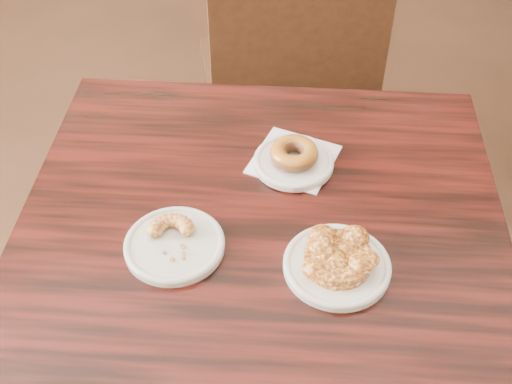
{
  "coord_description": "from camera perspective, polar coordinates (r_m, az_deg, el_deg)",
  "views": [
    {
      "loc": [
        -0.19,
        -0.87,
        1.58
      ],
      "look_at": [
        -0.14,
        -0.08,
        0.8
      ],
      "focal_mm": 45.0,
      "sensor_mm": 36.0,
      "label": 1
    }
  ],
  "objects": [
    {
      "name": "apple_fritter",
      "position": [
        1.05,
        7.31,
        -5.71
      ],
      "size": [
        0.15,
        0.15,
        0.04
      ],
      "primitive_type": null,
      "color": "#411907",
      "rests_on": "plate_fritter"
    },
    {
      "name": "glazed_donut",
      "position": [
        1.21,
        3.4,
        3.44
      ],
      "size": [
        0.09,
        0.09,
        0.03
      ],
      "primitive_type": "torus",
      "color": "brown",
      "rests_on": "plate_donut"
    },
    {
      "name": "cruller_fragment",
      "position": [
        1.08,
        -7.34,
        -4.09
      ],
      "size": [
        0.09,
        0.09,
        0.02
      ],
      "primitive_type": null,
      "color": "brown",
      "rests_on": "plate_cruller"
    },
    {
      "name": "napkin",
      "position": [
        1.25,
        3.37,
        2.91
      ],
      "size": [
        0.2,
        0.2,
        0.0
      ],
      "primitive_type": "cube",
      "rotation": [
        0.0,
        0.0,
        -0.49
      ],
      "color": "white",
      "rests_on": "cafe_table"
    },
    {
      "name": "plate_donut",
      "position": [
        1.23,
        3.36,
        2.66
      ],
      "size": [
        0.15,
        0.15,
        0.01
      ],
      "primitive_type": "cylinder",
      "color": "white",
      "rests_on": "napkin"
    },
    {
      "name": "chair_far",
      "position": [
        2.0,
        2.41,
        10.27
      ],
      "size": [
        0.55,
        0.55,
        0.9
      ],
      "primitive_type": null,
      "rotation": [
        0.0,
        0.0,
        3.22
      ],
      "color": "black",
      "rests_on": "floor"
    },
    {
      "name": "floor",
      "position": [
        1.81,
        4.38,
        -16.16
      ],
      "size": [
        5.0,
        5.0,
        0.0
      ],
      "primitive_type": "plane",
      "color": "black",
      "rests_on": "ground"
    },
    {
      "name": "cafe_table",
      "position": [
        1.42,
        0.32,
        -13.64
      ],
      "size": [
        0.97,
        0.97,
        0.75
      ],
      "primitive_type": "cube",
      "rotation": [
        0.0,
        0.0,
        -0.14
      ],
      "color": "black",
      "rests_on": "floor"
    },
    {
      "name": "plate_fritter",
      "position": [
        1.06,
        7.19,
        -6.54
      ],
      "size": [
        0.18,
        0.18,
        0.01
      ],
      "primitive_type": "cylinder",
      "color": "silver",
      "rests_on": "cafe_table"
    },
    {
      "name": "plate_cruller",
      "position": [
        1.09,
        -7.26,
        -4.72
      ],
      "size": [
        0.17,
        0.17,
        0.01
      ],
      "primitive_type": "cylinder",
      "color": "silver",
      "rests_on": "cafe_table"
    }
  ]
}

